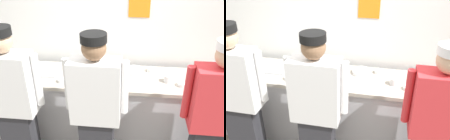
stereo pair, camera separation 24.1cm
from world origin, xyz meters
TOP-DOWN VIEW (x-y plane):
  - wall_back at (0.00, 0.80)m, footprint 5.04×0.11m
  - prep_counter at (0.00, 0.35)m, footprint 3.21×0.65m
  - chef_near_left at (-0.94, -0.27)m, footprint 0.61×0.24m
  - chef_center at (-0.10, -0.29)m, footprint 0.60×0.24m
  - chef_far_right at (0.99, -0.29)m, footprint 0.60×0.24m
  - plate_stack_front at (0.24, 0.48)m, footprint 0.22×0.22m
  - plate_stack_rear at (-0.43, 0.34)m, footprint 0.23×0.23m
  - mixing_bowl_steel at (-0.10, 0.34)m, footprint 0.39×0.39m
  - sheet_tray at (-0.89, 0.38)m, footprint 0.43×0.34m
  - squeeze_bottle_primary at (1.08, 0.26)m, footprint 0.05×0.05m
  - ramekin_yellow_sauce at (0.77, 0.22)m, footprint 0.10×0.10m
  - ramekin_red_sauce at (0.44, 0.53)m, footprint 0.10×0.10m
  - ramekin_green_sauce at (-0.57, 0.16)m, footprint 0.10×0.10m
  - deli_cup at (0.63, 0.29)m, footprint 0.09×0.09m

SIDE VIEW (x-z plane):
  - prep_counter at x=0.00m, z-range 0.00..0.92m
  - chef_far_right at x=0.99m, z-range 0.06..1.70m
  - chef_center at x=-0.10m, z-range 0.06..1.72m
  - chef_near_left at x=-0.94m, z-range 0.06..1.74m
  - sheet_tray at x=-0.89m, z-range 0.92..0.94m
  - ramekin_yellow_sauce at x=0.77m, z-range 0.92..0.96m
  - ramekin_green_sauce at x=-0.57m, z-range 0.92..0.96m
  - plate_stack_front at x=0.24m, z-range 0.92..0.97m
  - ramekin_red_sauce at x=0.44m, z-range 0.92..0.97m
  - plate_stack_rear at x=-0.43m, z-range 0.92..0.99m
  - deli_cup at x=0.63m, z-range 0.92..1.00m
  - mixing_bowl_steel at x=-0.10m, z-range 0.92..1.02m
  - squeeze_bottle_primary at x=1.08m, z-range 0.91..1.13m
  - wall_back at x=0.00m, z-range 0.00..2.69m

